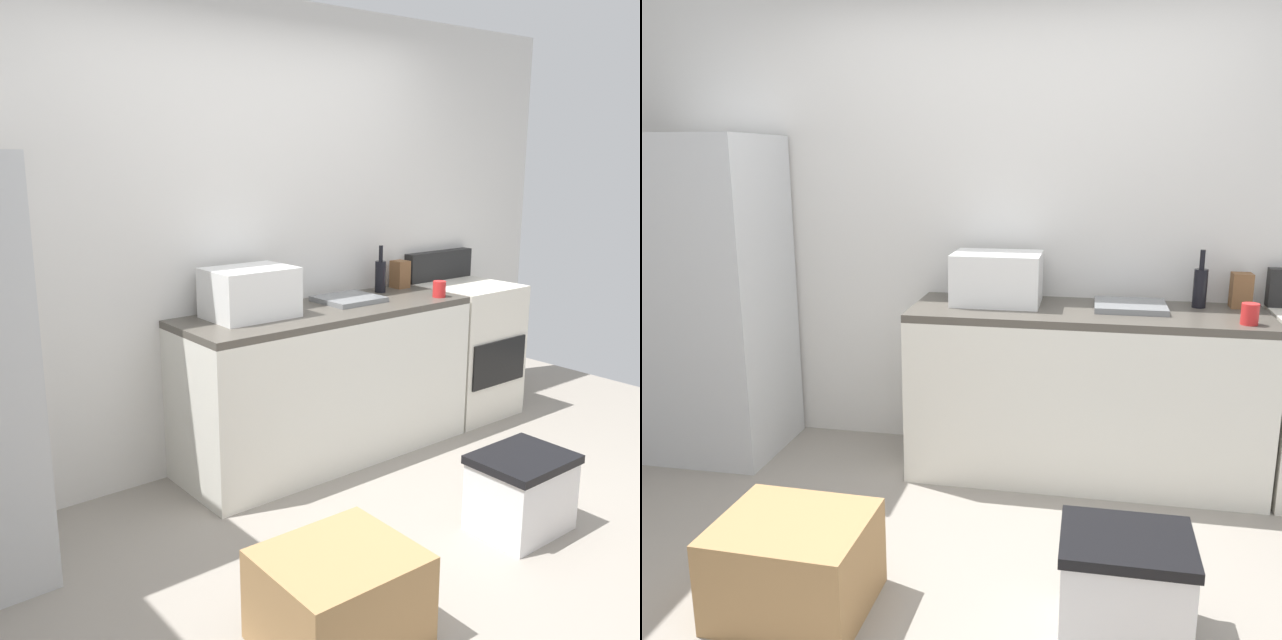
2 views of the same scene
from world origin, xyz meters
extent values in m
plane|color=gray|center=(0.00, 0.00, 0.00)|extent=(6.00, 6.00, 0.00)
cube|color=silver|center=(0.00, 1.55, 1.30)|extent=(5.00, 0.10, 2.60)
cube|color=silver|center=(0.30, 1.20, 0.43)|extent=(1.80, 0.60, 0.86)
cube|color=#4C473F|center=(0.30, 1.20, 0.88)|extent=(1.80, 0.60, 0.04)
cube|color=silver|center=(1.52, 1.20, 0.45)|extent=(0.60, 0.60, 0.90)
cube|color=black|center=(1.52, 0.90, 0.42)|extent=(0.52, 0.02, 0.30)
cube|color=black|center=(1.52, 1.46, 1.00)|extent=(0.60, 0.08, 0.20)
cube|color=white|center=(-0.17, 1.27, 1.04)|extent=(0.46, 0.34, 0.27)
cube|color=slate|center=(0.52, 1.26, 0.92)|extent=(0.36, 0.32, 0.03)
cylinder|color=black|center=(0.87, 1.36, 1.00)|extent=(0.07, 0.07, 0.20)
cylinder|color=black|center=(0.87, 1.36, 1.15)|extent=(0.03, 0.03, 0.10)
cylinder|color=red|center=(1.05, 1.02, 0.95)|extent=(0.08, 0.08, 0.10)
cube|color=brown|center=(1.08, 1.40, 0.99)|extent=(0.10, 0.10, 0.18)
cube|color=#A37A4C|center=(-0.73, -0.15, 0.18)|extent=(0.57, 0.48, 0.36)
cube|color=silver|center=(0.48, -0.06, 0.17)|extent=(0.44, 0.34, 0.34)
cube|color=black|center=(0.48, -0.06, 0.36)|extent=(0.46, 0.36, 0.04)
camera|label=1|loc=(-2.20, -1.91, 1.76)|focal=39.92mm
camera|label=2|loc=(0.30, -2.22, 1.65)|focal=37.84mm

